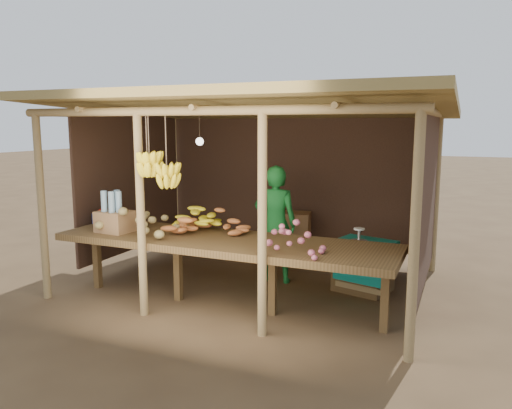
% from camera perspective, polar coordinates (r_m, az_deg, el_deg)
% --- Properties ---
extents(ground, '(60.00, 60.00, 0.00)m').
position_cam_1_polar(ground, '(6.66, 0.00, -8.95)').
color(ground, brown).
rests_on(ground, ground).
extents(stall_structure, '(4.70, 3.50, 2.43)m').
position_cam_1_polar(stall_structure, '(6.47, 0.28, 7.89)').
color(stall_structure, '#977B4E').
rests_on(stall_structure, ground).
extents(counter, '(3.90, 1.05, 0.80)m').
position_cam_1_polar(counter, '(5.63, -3.78, -4.54)').
color(counter, brown).
rests_on(counter, ground).
extents(potato_heap, '(1.03, 0.70, 0.37)m').
position_cam_1_polar(potato_heap, '(6.06, -12.98, -1.42)').
color(potato_heap, '#A08D52').
rests_on(potato_heap, counter).
extents(sweet_potato_heap, '(1.00, 0.71, 0.36)m').
position_cam_1_polar(sweet_potato_heap, '(5.80, -5.83, -1.75)').
color(sweet_potato_heap, '#BE6831').
rests_on(sweet_potato_heap, counter).
extents(onion_heap, '(0.77, 0.55, 0.35)m').
position_cam_1_polar(onion_heap, '(4.98, 3.61, -3.54)').
color(onion_heap, '#C66074').
rests_on(onion_heap, counter).
extents(banana_pile, '(0.75, 0.61, 0.35)m').
position_cam_1_polar(banana_pile, '(6.08, -6.66, -1.29)').
color(banana_pile, yellow).
rests_on(banana_pile, counter).
extents(tomato_basin, '(0.35, 0.35, 0.18)m').
position_cam_1_polar(tomato_basin, '(6.82, -16.82, -1.35)').
color(tomato_basin, navy).
rests_on(tomato_basin, counter).
extents(bottle_box, '(0.42, 0.34, 0.50)m').
position_cam_1_polar(bottle_box, '(6.17, -15.86, -1.28)').
color(bottle_box, '#9A6F45').
rests_on(bottle_box, counter).
extents(vendor, '(0.62, 0.46, 1.55)m').
position_cam_1_polar(vendor, '(6.55, 2.24, -2.26)').
color(vendor, '#19722B').
rests_on(vendor, ground).
extents(tarp_crate, '(0.82, 0.76, 0.82)m').
position_cam_1_polar(tarp_crate, '(6.42, 12.15, -6.70)').
color(tarp_crate, brown).
rests_on(tarp_crate, ground).
extents(carton_stack, '(1.03, 0.44, 0.74)m').
position_cam_1_polar(carton_stack, '(7.67, 3.19, -4.01)').
color(carton_stack, '#9A6F45').
rests_on(carton_stack, ground).
extents(burlap_sacks, '(0.78, 0.41, 0.55)m').
position_cam_1_polar(burlap_sacks, '(8.36, -7.38, -3.58)').
color(burlap_sacks, '#472E21').
rests_on(burlap_sacks, ground).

